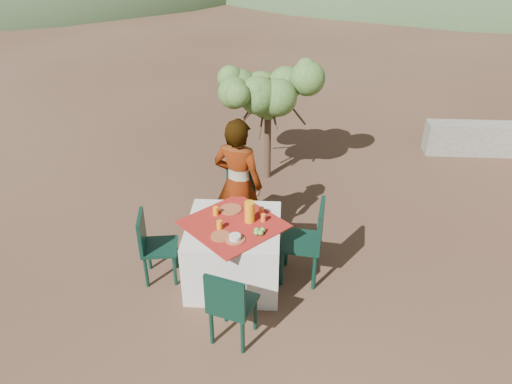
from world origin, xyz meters
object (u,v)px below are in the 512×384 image
table (234,252)px  person (238,184)px  chair_right (309,238)px  shrub_tree (272,97)px  chair_far (238,199)px  chair_left (153,244)px  juice_pitcher (250,212)px  chair_near (230,304)px

table → person: size_ratio=0.77×
table → person: person is taller
chair_right → shrub_tree: size_ratio=0.60×
chair_far → shrub_tree: size_ratio=0.52×
chair_left → shrub_tree: 2.97m
chair_far → juice_pitcher: size_ratio=3.49×
chair_left → juice_pitcher: size_ratio=3.48×
table → shrub_tree: 2.72m
table → chair_left: size_ratio=1.53×
chair_far → juice_pitcher: juice_pitcher is taller
chair_right → shrub_tree: shrub_tree is taller
chair_near → juice_pitcher: juice_pitcher is taller
chair_far → shrub_tree: (0.36, 1.55, 0.82)m
chair_right → person: size_ratio=0.58×
table → juice_pitcher: (0.18, 0.06, 0.50)m
chair_right → table: bearing=-77.3°
chair_right → shrub_tree: bearing=-160.8°
chair_near → person: bearing=-69.7°
chair_far → chair_near: 1.95m
chair_near → person: size_ratio=0.52×
chair_near → person: (-0.07, 1.68, 0.36)m
person → juice_pitcher: bearing=124.6°
chair_far → chair_right: size_ratio=0.87×
juice_pitcher → table: bearing=-162.0°
chair_near → shrub_tree: bearing=-76.4°
juice_pitcher → chair_left: bearing=-175.4°
person → chair_left: bearing=58.8°
table → shrub_tree: bearing=82.7°
shrub_tree → juice_pitcher: shrub_tree is taller
chair_near → chair_right: chair_right is taller
chair_left → person: 1.23m
chair_far → chair_near: bearing=-70.5°
table → chair_left: bearing=-178.1°
table → chair_right: size_ratio=1.32×
chair_far → chair_left: size_ratio=1.00×
table → chair_left: (-0.91, -0.03, 0.09)m
chair_left → chair_right: 1.75m
chair_left → chair_far: bearing=-49.2°
chair_far → shrub_tree: 1.79m
chair_right → person: 1.10m
person → shrub_tree: (0.33, 1.82, 0.45)m
shrub_tree → juice_pitcher: (-0.15, -2.49, -0.41)m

